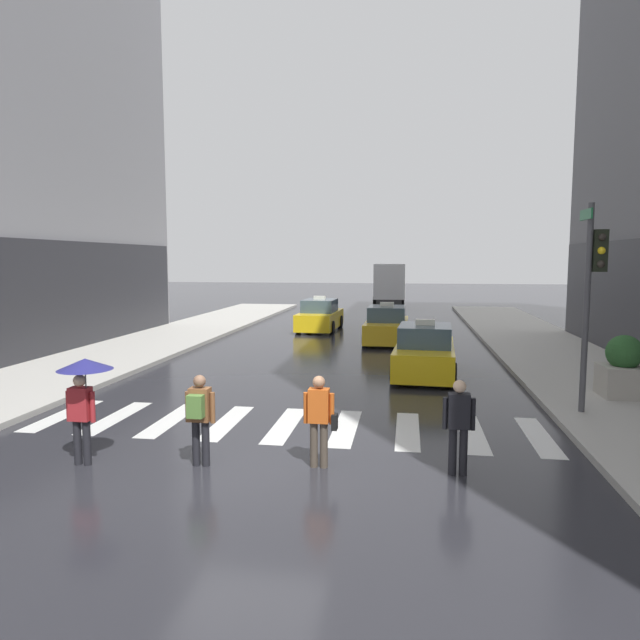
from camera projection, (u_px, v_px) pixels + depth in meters
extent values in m
plane|color=#26262B|center=(248.00, 475.00, 9.78)|extent=(160.00, 160.00, 0.00)
cube|color=silver|center=(63.00, 415.00, 13.54)|extent=(0.50, 2.80, 0.01)
cube|color=silver|center=(116.00, 417.00, 13.34)|extent=(0.50, 2.80, 0.01)
cube|color=silver|center=(171.00, 420.00, 13.14)|extent=(0.50, 2.80, 0.01)
cube|color=silver|center=(227.00, 422.00, 12.93)|extent=(0.50, 2.80, 0.01)
cube|color=silver|center=(285.00, 425.00, 12.73)|extent=(0.50, 2.80, 0.01)
cube|color=silver|center=(346.00, 428.00, 12.52)|extent=(0.50, 2.80, 0.01)
cube|color=silver|center=(408.00, 430.00, 12.32)|extent=(0.50, 2.80, 0.01)
cube|color=silver|center=(472.00, 433.00, 12.12)|extent=(0.50, 2.80, 0.01)
cube|color=silver|center=(538.00, 436.00, 11.91)|extent=(0.50, 2.80, 0.01)
cylinder|color=#47474C|center=(586.00, 309.00, 13.05)|extent=(0.14, 0.14, 4.80)
cube|color=black|center=(600.00, 251.00, 12.88)|extent=(0.30, 0.26, 0.95)
sphere|color=#28231E|center=(602.00, 237.00, 12.71)|extent=(0.17, 0.17, 0.17)
sphere|color=yellow|center=(602.00, 251.00, 12.74)|extent=(0.17, 0.17, 0.17)
sphere|color=#28231E|center=(601.00, 264.00, 12.77)|extent=(0.17, 0.17, 0.17)
cube|color=#196638|center=(586.00, 214.00, 13.01)|extent=(0.04, 0.84, 0.24)
cube|color=yellow|center=(425.00, 358.00, 18.18)|extent=(2.05, 4.59, 0.84)
cube|color=#384C5B|center=(425.00, 335.00, 18.01)|extent=(1.72, 2.19, 0.64)
cube|color=silver|center=(425.00, 322.00, 17.96)|extent=(0.61, 0.27, 0.18)
cylinder|color=black|center=(401.00, 357.00, 19.70)|extent=(0.26, 0.67, 0.66)
cylinder|color=black|center=(451.00, 359.00, 19.34)|extent=(0.26, 0.67, 0.66)
cylinder|color=black|center=(394.00, 372.00, 17.07)|extent=(0.26, 0.67, 0.66)
cylinder|color=black|center=(453.00, 374.00, 16.72)|extent=(0.26, 0.67, 0.66)
cube|color=#F2EAB2|center=(409.00, 345.00, 20.52)|extent=(0.20, 0.05, 0.14)
cube|color=#F2EAB2|center=(445.00, 346.00, 20.26)|extent=(0.20, 0.05, 0.14)
cube|color=gold|center=(387.00, 330.00, 25.40)|extent=(1.86, 4.53, 0.84)
cube|color=#384C5B|center=(387.00, 313.00, 25.23)|extent=(1.63, 2.12, 0.64)
cube|color=silver|center=(387.00, 304.00, 25.18)|extent=(0.60, 0.25, 0.18)
cylinder|color=black|center=(370.00, 331.00, 26.89)|extent=(0.23, 0.66, 0.66)
cylinder|color=black|center=(407.00, 332.00, 26.61)|extent=(0.23, 0.66, 0.66)
cylinder|color=black|center=(365.00, 339.00, 24.24)|extent=(0.23, 0.66, 0.66)
cylinder|color=black|center=(405.00, 340.00, 23.96)|extent=(0.23, 0.66, 0.66)
cube|color=#F2EAB2|center=(376.00, 323.00, 27.73)|extent=(0.20, 0.04, 0.14)
cube|color=#F2EAB2|center=(402.00, 323.00, 27.52)|extent=(0.20, 0.04, 0.14)
cube|color=yellow|center=(320.00, 320.00, 29.70)|extent=(1.96, 4.56, 0.84)
cube|color=#384C5B|center=(320.00, 306.00, 29.53)|extent=(1.68, 2.16, 0.64)
cube|color=silver|center=(320.00, 298.00, 29.48)|extent=(0.61, 0.26, 0.18)
cylinder|color=black|center=(309.00, 321.00, 31.21)|extent=(0.24, 0.67, 0.66)
cylinder|color=black|center=(340.00, 322.00, 30.89)|extent=(0.24, 0.67, 0.66)
cylinder|color=black|center=(298.00, 327.00, 28.57)|extent=(0.24, 0.67, 0.66)
cylinder|color=black|center=(332.00, 327.00, 28.25)|extent=(0.24, 0.67, 0.66)
cube|color=#F2EAB2|center=(317.00, 314.00, 32.03)|extent=(0.20, 0.05, 0.14)
cube|color=#F2EAB2|center=(339.00, 315.00, 31.80)|extent=(0.20, 0.05, 0.14)
cube|color=#2D2D2D|center=(388.00, 299.00, 43.47)|extent=(2.12, 6.68, 0.40)
cube|color=silver|center=(388.00, 281.00, 46.61)|extent=(2.19, 1.90, 2.10)
cube|color=#384C5B|center=(388.00, 276.00, 47.48)|extent=(1.89, 0.13, 0.95)
cube|color=silver|center=(389.00, 281.00, 42.43)|extent=(2.43, 4.90, 2.50)
cylinder|color=black|center=(375.00, 299.00, 46.66)|extent=(0.32, 0.91, 0.90)
cylinder|color=black|center=(400.00, 299.00, 46.46)|extent=(0.32, 0.91, 0.90)
cylinder|color=black|center=(375.00, 303.00, 42.17)|extent=(0.32, 0.91, 0.90)
cylinder|color=black|center=(402.00, 304.00, 41.97)|extent=(0.32, 0.91, 0.90)
cylinder|color=black|center=(78.00, 442.00, 10.25)|extent=(0.14, 0.14, 0.82)
cylinder|color=black|center=(87.00, 443.00, 10.22)|extent=(0.14, 0.14, 0.82)
cube|color=maroon|center=(80.00, 404.00, 10.16)|extent=(0.36, 0.24, 0.60)
sphere|color=beige|center=(79.00, 381.00, 10.12)|extent=(0.22, 0.22, 0.22)
cylinder|color=maroon|center=(69.00, 406.00, 10.20)|extent=(0.09, 0.09, 0.55)
cylinder|color=maroon|center=(93.00, 407.00, 10.13)|extent=(0.09, 0.09, 0.55)
cylinder|color=#4C4C4C|center=(86.00, 387.00, 10.11)|extent=(0.02, 0.02, 1.00)
cone|color=navy|center=(85.00, 364.00, 10.07)|extent=(0.96, 0.96, 0.20)
cylinder|color=black|center=(196.00, 443.00, 10.20)|extent=(0.14, 0.14, 0.82)
cylinder|color=black|center=(206.00, 444.00, 10.18)|extent=(0.14, 0.14, 0.82)
cube|color=brown|center=(200.00, 404.00, 10.11)|extent=(0.36, 0.24, 0.60)
sphere|color=brown|center=(200.00, 381.00, 10.07)|extent=(0.22, 0.22, 0.22)
cylinder|color=brown|center=(188.00, 407.00, 10.15)|extent=(0.09, 0.09, 0.55)
cylinder|color=brown|center=(213.00, 408.00, 10.08)|extent=(0.09, 0.09, 0.55)
cube|color=#4C7233|center=(195.00, 406.00, 9.90)|extent=(0.28, 0.18, 0.40)
cylinder|color=#473D33|center=(314.00, 444.00, 10.13)|extent=(0.14, 0.14, 0.82)
cylinder|color=#473D33|center=(324.00, 445.00, 10.10)|extent=(0.14, 0.14, 0.82)
cube|color=#BF5119|center=(319.00, 405.00, 10.04)|extent=(0.36, 0.24, 0.60)
sphere|color=#9E7051|center=(319.00, 382.00, 10.00)|extent=(0.22, 0.22, 0.22)
cylinder|color=#BF5119|center=(306.00, 408.00, 10.08)|extent=(0.09, 0.09, 0.55)
cylinder|color=#BF5119|center=(332.00, 409.00, 10.01)|extent=(0.09, 0.09, 0.55)
cube|color=black|center=(335.00, 422.00, 10.03)|extent=(0.10, 0.20, 0.28)
cylinder|color=black|center=(453.00, 451.00, 9.78)|extent=(0.14, 0.14, 0.82)
cylinder|color=black|center=(463.00, 452.00, 9.75)|extent=(0.14, 0.14, 0.82)
cube|color=black|center=(459.00, 411.00, 9.69)|extent=(0.36, 0.24, 0.60)
sphere|color=beige|center=(460.00, 387.00, 9.65)|extent=(0.22, 0.22, 0.22)
cylinder|color=black|center=(445.00, 413.00, 9.73)|extent=(0.09, 0.09, 0.55)
cylinder|color=black|center=(473.00, 414.00, 9.66)|extent=(0.09, 0.09, 0.55)
cube|color=#A8A399|center=(623.00, 381.00, 14.74)|extent=(1.10, 1.10, 0.80)
sphere|color=#285628|center=(624.00, 352.00, 14.66)|extent=(0.90, 0.90, 0.90)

